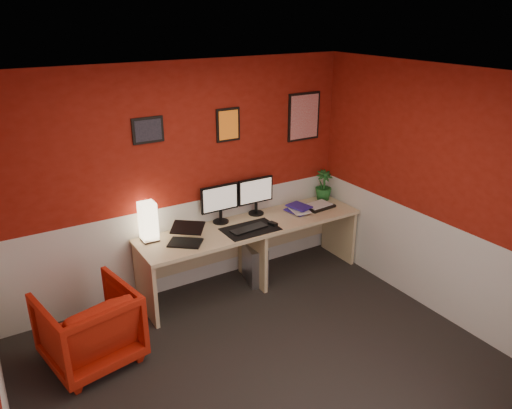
{
  "coord_description": "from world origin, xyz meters",
  "views": [
    {
      "loc": [
        -1.9,
        -2.9,
        2.96
      ],
      "look_at": [
        0.6,
        1.21,
        1.05
      ],
      "focal_mm": 34.6,
      "sensor_mm": 36.0,
      "label": 1
    }
  ],
  "objects_px": {
    "zen_tray": "(318,206)",
    "potted_plant": "(324,185)",
    "desk": "(252,253)",
    "monitor_left": "(220,198)",
    "shoji_lamp": "(148,223)",
    "armchair": "(89,327)",
    "monitor_right": "(256,190)",
    "pc_tower": "(254,262)",
    "laptop": "(185,234)"
  },
  "relations": [
    {
      "from": "zen_tray",
      "to": "potted_plant",
      "type": "bearing_deg",
      "value": 40.46
    },
    {
      "from": "desk",
      "to": "monitor_left",
      "type": "distance_m",
      "value": 0.75
    },
    {
      "from": "shoji_lamp",
      "to": "potted_plant",
      "type": "distance_m",
      "value": 2.27
    },
    {
      "from": "monitor_left",
      "to": "armchair",
      "type": "distance_m",
      "value": 1.91
    },
    {
      "from": "monitor_right",
      "to": "armchair",
      "type": "height_order",
      "value": "monitor_right"
    },
    {
      "from": "monitor_left",
      "to": "pc_tower",
      "type": "distance_m",
      "value": 0.88
    },
    {
      "from": "armchair",
      "to": "monitor_right",
      "type": "bearing_deg",
      "value": -173.76
    },
    {
      "from": "shoji_lamp",
      "to": "armchair",
      "type": "xyz_separation_m",
      "value": [
        -0.82,
        -0.62,
        -0.58
      ]
    },
    {
      "from": "armchair",
      "to": "laptop",
      "type": "bearing_deg",
      "value": -172.68
    },
    {
      "from": "monitor_left",
      "to": "desk",
      "type": "bearing_deg",
      "value": -40.58
    },
    {
      "from": "desk",
      "to": "monitor_left",
      "type": "xyz_separation_m",
      "value": [
        -0.27,
        0.23,
        0.66
      ]
    },
    {
      "from": "pc_tower",
      "to": "zen_tray",
      "type": "bearing_deg",
      "value": 11.44
    },
    {
      "from": "potted_plant",
      "to": "pc_tower",
      "type": "height_order",
      "value": "potted_plant"
    },
    {
      "from": "desk",
      "to": "laptop",
      "type": "distance_m",
      "value": 0.96
    },
    {
      "from": "potted_plant",
      "to": "armchair",
      "type": "height_order",
      "value": "potted_plant"
    },
    {
      "from": "shoji_lamp",
      "to": "zen_tray",
      "type": "distance_m",
      "value": 2.08
    },
    {
      "from": "desk",
      "to": "laptop",
      "type": "height_order",
      "value": "laptop"
    },
    {
      "from": "potted_plant",
      "to": "monitor_right",
      "type": "bearing_deg",
      "value": 177.86
    },
    {
      "from": "monitor_right",
      "to": "armchair",
      "type": "xyz_separation_m",
      "value": [
        -2.13,
        -0.66,
        -0.67
      ]
    },
    {
      "from": "shoji_lamp",
      "to": "laptop",
      "type": "relative_size",
      "value": 1.21
    },
    {
      "from": "pc_tower",
      "to": "monitor_right",
      "type": "bearing_deg",
      "value": 65.85
    },
    {
      "from": "monitor_left",
      "to": "armchair",
      "type": "xyz_separation_m",
      "value": [
        -1.67,
        -0.66,
        -0.67
      ]
    },
    {
      "from": "desk",
      "to": "monitor_right",
      "type": "height_order",
      "value": "monitor_right"
    },
    {
      "from": "monitor_right",
      "to": "laptop",
      "type": "bearing_deg",
      "value": -163.99
    },
    {
      "from": "shoji_lamp",
      "to": "monitor_right",
      "type": "bearing_deg",
      "value": 1.51
    },
    {
      "from": "potted_plant",
      "to": "laptop",
      "type": "bearing_deg",
      "value": -172.59
    },
    {
      "from": "shoji_lamp",
      "to": "monitor_right",
      "type": "relative_size",
      "value": 0.69
    },
    {
      "from": "monitor_left",
      "to": "pc_tower",
      "type": "relative_size",
      "value": 1.29
    },
    {
      "from": "laptop",
      "to": "pc_tower",
      "type": "xyz_separation_m",
      "value": [
        0.88,
        0.09,
        -0.61
      ]
    },
    {
      "from": "desk",
      "to": "laptop",
      "type": "xyz_separation_m",
      "value": [
        -0.83,
        -0.06,
        0.47
      ]
    },
    {
      "from": "monitor_left",
      "to": "pc_tower",
      "type": "xyz_separation_m",
      "value": [
        0.32,
        -0.2,
        -0.8
      ]
    },
    {
      "from": "shoji_lamp",
      "to": "laptop",
      "type": "height_order",
      "value": "shoji_lamp"
    },
    {
      "from": "desk",
      "to": "zen_tray",
      "type": "xyz_separation_m",
      "value": [
        0.94,
        0.02,
        0.38
      ]
    },
    {
      "from": "laptop",
      "to": "desk",
      "type": "bearing_deg",
      "value": 43.0
    },
    {
      "from": "potted_plant",
      "to": "pc_tower",
      "type": "distance_m",
      "value": 1.32
    },
    {
      "from": "zen_tray",
      "to": "laptop",
      "type": "bearing_deg",
      "value": -177.54
    },
    {
      "from": "desk",
      "to": "pc_tower",
      "type": "height_order",
      "value": "desk"
    },
    {
      "from": "desk",
      "to": "shoji_lamp",
      "type": "distance_m",
      "value": 1.27
    },
    {
      "from": "zen_tray",
      "to": "armchair",
      "type": "height_order",
      "value": "zen_tray"
    },
    {
      "from": "shoji_lamp",
      "to": "pc_tower",
      "type": "distance_m",
      "value": 1.37
    },
    {
      "from": "laptop",
      "to": "shoji_lamp",
      "type": "bearing_deg",
      "value": 176.49
    },
    {
      "from": "monitor_right",
      "to": "pc_tower",
      "type": "height_order",
      "value": "monitor_right"
    },
    {
      "from": "zen_tray",
      "to": "pc_tower",
      "type": "bearing_deg",
      "value": 178.92
    },
    {
      "from": "monitor_left",
      "to": "zen_tray",
      "type": "relative_size",
      "value": 1.66
    },
    {
      "from": "desk",
      "to": "armchair",
      "type": "xyz_separation_m",
      "value": [
        -1.94,
        -0.42,
        -0.01
      ]
    },
    {
      "from": "zen_tray",
      "to": "desk",
      "type": "bearing_deg",
      "value": -178.99
    },
    {
      "from": "pc_tower",
      "to": "shoji_lamp",
      "type": "bearing_deg",
      "value": -175.66
    },
    {
      "from": "pc_tower",
      "to": "desk",
      "type": "bearing_deg",
      "value": -129.43
    },
    {
      "from": "shoji_lamp",
      "to": "pc_tower",
      "type": "relative_size",
      "value": 0.89
    },
    {
      "from": "laptop",
      "to": "monitor_right",
      "type": "distance_m",
      "value": 1.08
    }
  ]
}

